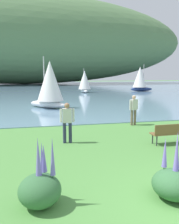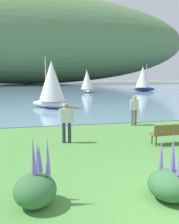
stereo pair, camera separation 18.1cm
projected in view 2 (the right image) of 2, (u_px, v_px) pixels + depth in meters
bay_water at (57, 87)px, 52.01m from camera, size 180.00×80.00×0.04m
distant_hillside at (26, 40)px, 67.82m from camera, size 100.91×28.00×26.01m
park_bench_near_camera at (172, 132)px, 9.45m from camera, size 1.81×0.54×0.88m
person_at_shoreline at (134, 108)px, 13.00m from camera, size 0.58×0.33×1.71m
person_on_the_grass at (66, 120)px, 9.60m from camera, size 0.61×0.27×1.71m
echium_bush_closest_to_camera at (170, 183)px, 5.30m from camera, size 1.03×1.03×1.62m
echium_bush_beside_closest at (35, 188)px, 5.02m from camera, size 0.94×0.94×1.57m
sailboat_nearest_to_shore at (51, 84)px, 19.29m from camera, size 3.53×3.40×4.34m
sailboat_mid_bay at (87, 81)px, 36.03m from camera, size 1.91×3.22×3.78m
sailboat_toward_hillside at (143, 79)px, 39.01m from camera, size 3.93×2.40×4.57m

